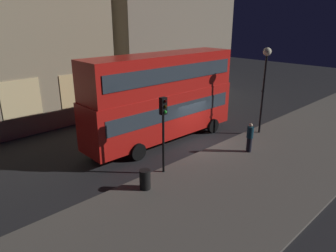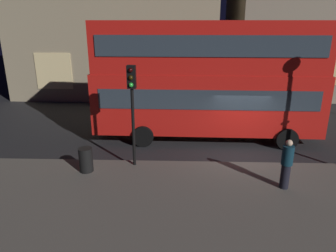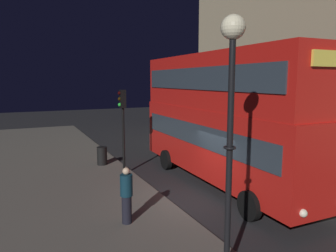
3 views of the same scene
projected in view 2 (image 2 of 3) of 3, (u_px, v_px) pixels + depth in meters
name	position (u px, v px, depth m)	size (l,w,h in m)	color
ground_plane	(242.00, 155.00, 13.84)	(80.00, 80.00, 0.00)	#232326
sidewalk_slab	(271.00, 217.00, 9.36)	(44.00, 7.44, 0.12)	#5B564F
building_plain_facade	(327.00, 0.00, 24.36)	(14.35, 9.44, 14.22)	gray
double_decker_bus	(207.00, 76.00, 14.81)	(10.93, 2.89, 5.64)	red
traffic_light_near_kerb	(132.00, 95.00, 11.72)	(0.33, 0.37, 3.97)	black
pedestrian	(287.00, 164.00, 10.62)	(0.39, 0.39, 1.78)	black
litter_bin	(86.00, 160.00, 11.95)	(0.52, 0.52, 0.95)	black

